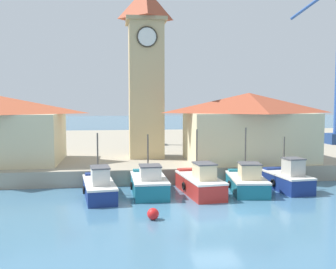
{
  "coord_description": "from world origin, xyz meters",
  "views": [
    {
      "loc": [
        -5.18,
        -20.03,
        6.0
      ],
      "look_at": [
        -1.34,
        9.58,
        3.5
      ],
      "focal_mm": 42.0,
      "sensor_mm": 36.0,
      "label": 1
    }
  ],
  "objects_px": {
    "warehouse_right": "(248,126)",
    "fishing_boat_left_outer": "(149,183)",
    "fishing_boat_mid_left": "(247,182)",
    "mooring_buoy": "(153,214)",
    "port_crane_near": "(336,84)",
    "clock_tower": "(146,69)",
    "fishing_boat_center": "(288,179)",
    "fishing_boat_far_left": "(99,187)",
    "port_crane_far": "(150,86)",
    "fishing_boat_left_inner": "(200,183)"
  },
  "relations": [
    {
      "from": "port_crane_near",
      "to": "clock_tower",
      "type": "bearing_deg",
      "value": -160.01
    },
    {
      "from": "fishing_boat_far_left",
      "to": "port_crane_far",
      "type": "relative_size",
      "value": 0.32
    },
    {
      "from": "fishing_boat_left_outer",
      "to": "port_crane_near",
      "type": "height_order",
      "value": "port_crane_near"
    },
    {
      "from": "port_crane_near",
      "to": "port_crane_far",
      "type": "xyz_separation_m",
      "value": [
        -21.19,
        1.91,
        -0.26
      ]
    },
    {
      "from": "fishing_boat_center",
      "to": "port_crane_near",
      "type": "distance_m",
      "value": 23.05
    },
    {
      "from": "fishing_boat_mid_left",
      "to": "mooring_buoy",
      "type": "xyz_separation_m",
      "value": [
        -6.73,
        -5.29,
        -0.39
      ]
    },
    {
      "from": "clock_tower",
      "to": "port_crane_far",
      "type": "relative_size",
      "value": 0.94
    },
    {
      "from": "fishing_boat_center",
      "to": "clock_tower",
      "type": "relative_size",
      "value": 0.27
    },
    {
      "from": "fishing_boat_left_inner",
      "to": "fishing_boat_center",
      "type": "relative_size",
      "value": 1.26
    },
    {
      "from": "fishing_boat_mid_left",
      "to": "port_crane_far",
      "type": "relative_size",
      "value": 0.28
    },
    {
      "from": "fishing_boat_mid_left",
      "to": "port_crane_near",
      "type": "height_order",
      "value": "port_crane_near"
    },
    {
      "from": "fishing_boat_mid_left",
      "to": "fishing_boat_center",
      "type": "bearing_deg",
      "value": 3.52
    },
    {
      "from": "fishing_boat_left_outer",
      "to": "mooring_buoy",
      "type": "relative_size",
      "value": 7.94
    },
    {
      "from": "fishing_boat_far_left",
      "to": "clock_tower",
      "type": "xyz_separation_m",
      "value": [
        3.67,
        9.55,
        8.14
      ]
    },
    {
      "from": "fishing_boat_left_inner",
      "to": "clock_tower",
      "type": "relative_size",
      "value": 0.33
    },
    {
      "from": "mooring_buoy",
      "to": "port_crane_far",
      "type": "bearing_deg",
      "value": 85.63
    },
    {
      "from": "fishing_boat_center",
      "to": "port_crane_far",
      "type": "xyz_separation_m",
      "value": [
        -7.77,
        19.17,
        7.04
      ]
    },
    {
      "from": "warehouse_right",
      "to": "fishing_boat_left_outer",
      "type": "bearing_deg",
      "value": -145.75
    },
    {
      "from": "fishing_boat_left_outer",
      "to": "fishing_boat_center",
      "type": "distance_m",
      "value": 9.41
    },
    {
      "from": "fishing_boat_left_inner",
      "to": "warehouse_right",
      "type": "relative_size",
      "value": 0.52
    },
    {
      "from": "clock_tower",
      "to": "fishing_boat_left_inner",
      "type": "bearing_deg",
      "value": -73.57
    },
    {
      "from": "fishing_boat_left_outer",
      "to": "mooring_buoy",
      "type": "bearing_deg",
      "value": -92.51
    },
    {
      "from": "fishing_boat_left_outer",
      "to": "clock_tower",
      "type": "xyz_separation_m",
      "value": [
        0.5,
        9.06,
        8.12
      ]
    },
    {
      "from": "fishing_boat_left_inner",
      "to": "fishing_boat_mid_left",
      "type": "distance_m",
      "value": 3.21
    },
    {
      "from": "fishing_boat_left_outer",
      "to": "fishing_boat_mid_left",
      "type": "distance_m",
      "value": 6.49
    },
    {
      "from": "fishing_boat_mid_left",
      "to": "port_crane_near",
      "type": "distance_m",
      "value": 25.01
    },
    {
      "from": "warehouse_right",
      "to": "mooring_buoy",
      "type": "relative_size",
      "value": 16.96
    },
    {
      "from": "port_crane_near",
      "to": "fishing_boat_left_outer",
      "type": "bearing_deg",
      "value": -143.02
    },
    {
      "from": "port_crane_far",
      "to": "clock_tower",
      "type": "bearing_deg",
      "value": -96.51
    },
    {
      "from": "fishing_boat_far_left",
      "to": "mooring_buoy",
      "type": "relative_size",
      "value": 8.9
    },
    {
      "from": "fishing_boat_far_left",
      "to": "port_crane_far",
      "type": "distance_m",
      "value": 21.38
    },
    {
      "from": "fishing_boat_center",
      "to": "port_crane_near",
      "type": "xyz_separation_m",
      "value": [
        13.42,
        17.26,
        7.3
      ]
    },
    {
      "from": "fishing_boat_mid_left",
      "to": "fishing_boat_center",
      "type": "relative_size",
      "value": 1.13
    },
    {
      "from": "fishing_boat_far_left",
      "to": "mooring_buoy",
      "type": "distance_m",
      "value": 5.86
    },
    {
      "from": "fishing_boat_center",
      "to": "mooring_buoy",
      "type": "xyz_separation_m",
      "value": [
        -9.66,
        -5.47,
        -0.46
      ]
    },
    {
      "from": "mooring_buoy",
      "to": "fishing_boat_far_left",
      "type": "bearing_deg",
      "value": 120.06
    },
    {
      "from": "port_crane_near",
      "to": "port_crane_far",
      "type": "relative_size",
      "value": 1.07
    },
    {
      "from": "fishing_boat_left_outer",
      "to": "warehouse_right",
      "type": "xyz_separation_m",
      "value": [
        8.65,
        5.89,
        3.28
      ]
    },
    {
      "from": "fishing_boat_left_outer",
      "to": "port_crane_near",
      "type": "xyz_separation_m",
      "value": [
        22.83,
        17.19,
        7.35
      ]
    },
    {
      "from": "fishing_boat_mid_left",
      "to": "mooring_buoy",
      "type": "bearing_deg",
      "value": -141.84
    },
    {
      "from": "fishing_boat_left_outer",
      "to": "mooring_buoy",
      "type": "xyz_separation_m",
      "value": [
        -0.24,
        -5.55,
        -0.41
      ]
    },
    {
      "from": "fishing_boat_left_outer",
      "to": "port_crane_far",
      "type": "bearing_deg",
      "value": 85.09
    },
    {
      "from": "clock_tower",
      "to": "mooring_buoy",
      "type": "xyz_separation_m",
      "value": [
        -0.74,
        -14.61,
        -8.53
      ]
    },
    {
      "from": "fishing_boat_mid_left",
      "to": "mooring_buoy",
      "type": "height_order",
      "value": "fishing_boat_mid_left"
    },
    {
      "from": "fishing_boat_mid_left",
      "to": "clock_tower",
      "type": "xyz_separation_m",
      "value": [
        -5.99,
        9.32,
        8.13
      ]
    },
    {
      "from": "clock_tower",
      "to": "port_crane_near",
      "type": "xyz_separation_m",
      "value": [
        22.33,
        8.13,
        -0.77
      ]
    },
    {
      "from": "fishing_boat_left_outer",
      "to": "clock_tower",
      "type": "bearing_deg",
      "value": 86.87
    },
    {
      "from": "fishing_boat_center",
      "to": "warehouse_right",
      "type": "xyz_separation_m",
      "value": [
        -0.76,
        5.96,
        3.23
      ]
    },
    {
      "from": "mooring_buoy",
      "to": "fishing_boat_center",
      "type": "bearing_deg",
      "value": 29.53
    },
    {
      "from": "fishing_boat_left_outer",
      "to": "fishing_boat_left_inner",
      "type": "height_order",
      "value": "fishing_boat_left_inner"
    }
  ]
}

